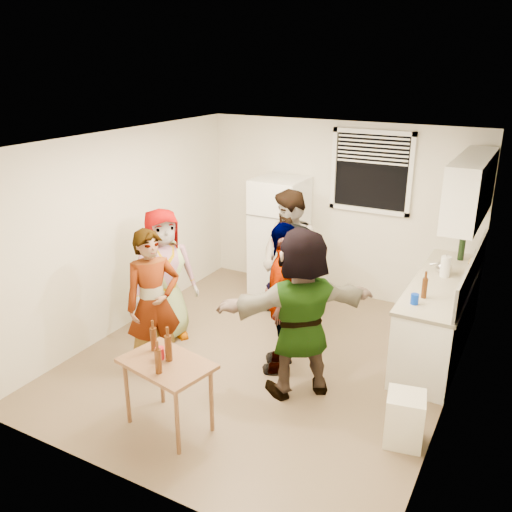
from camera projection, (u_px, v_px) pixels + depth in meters
The scene contains 23 objects.
room at pixel (265, 359), 6.29m from camera, with size 4.00×4.50×2.50m, color silver, non-canonical shape.
window at pixel (371, 172), 7.28m from camera, with size 1.12×0.10×1.06m, color white, non-canonical shape.
refrigerator at pixel (279, 236), 7.89m from camera, with size 0.70×0.70×1.70m, color white.
counter_lower at pixel (439, 318), 6.33m from camera, with size 0.60×2.20×0.86m, color white.
countertop at pixel (444, 282), 6.18m from camera, with size 0.64×2.22×0.04m, color beige.
backsplash at pixel (472, 270), 5.98m from camera, with size 0.03×2.20×0.36m, color #B4B0A6.
upper_cabinets at pixel (471, 188), 5.92m from camera, with size 0.34×1.60×0.70m, color white.
kettle at pixel (443, 273), 6.37m from camera, with size 0.23×0.19×0.19m, color silver, non-canonical shape.
paper_towel at pixel (444, 276), 6.29m from camera, with size 0.11×0.11×0.25m, color white.
wine_bottle at pixel (460, 260), 6.81m from camera, with size 0.08×0.08×0.31m, color black.
beer_bottle_counter at pixel (423, 298), 5.73m from camera, with size 0.06×0.06×0.22m, color #47230C.
blue_cup at pixel (414, 304), 5.58m from camera, with size 0.08×0.08×0.11m, color #042CB7.
picture_frame at pixel (470, 267), 6.38m from camera, with size 0.02×0.18×0.15m, color gold.
trash_bin at pixel (405, 418), 4.84m from camera, with size 0.33×0.33×0.49m, color white.
serving_table at pixel (171, 426), 5.14m from camera, with size 0.82×0.55×0.69m, color brown, non-canonical shape.
beer_bottle_table at pixel (169, 360), 4.93m from camera, with size 0.06×0.06×0.25m, color #47230C.
red_cup at pixel (160, 358), 4.96m from camera, with size 0.08×0.08×0.11m, color red.
guest_grey at pixel (168, 336), 6.81m from camera, with size 0.81×1.65×0.52m, color #9B9B9B.
guest_stripe at pixel (158, 370), 6.05m from camera, with size 0.60×1.64×0.39m, color #141933.
guest_back_left at pixel (289, 319), 7.24m from camera, with size 0.85×1.75×0.66m, color brown.
guest_back_right at pixel (292, 340), 6.71m from camera, with size 0.96×1.49×0.55m, color #46474C.
guest_black at pixel (282, 367), 6.12m from camera, with size 1.00×1.71×0.42m, color black.
guest_orange at pixel (299, 390), 5.70m from camera, with size 1.66×1.79×0.53m, color #BF5E47.
Camera 1 is at (2.54, -4.88, 3.27)m, focal length 38.00 mm.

